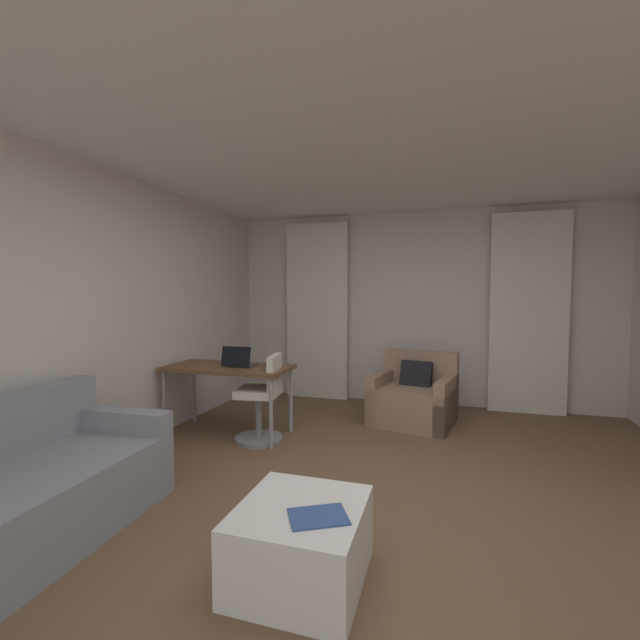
# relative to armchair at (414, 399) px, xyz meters

# --- Properties ---
(ground_plane) EXTENTS (12.00, 12.00, 0.00)m
(ground_plane) POSITION_rel_armchair_xyz_m (-0.05, -2.09, -0.28)
(ground_plane) COLOR brown
(wall_window) EXTENTS (5.12, 0.06, 2.60)m
(wall_window) POSITION_rel_armchair_xyz_m (-0.05, 0.94, 1.02)
(wall_window) COLOR silver
(wall_window) RESTS_ON ground
(wall_left) EXTENTS (0.06, 6.12, 2.60)m
(wall_left) POSITION_rel_armchair_xyz_m (-2.58, -2.09, 1.02)
(wall_left) COLOR silver
(wall_left) RESTS_ON ground
(ceiling) EXTENTS (5.12, 6.12, 0.06)m
(ceiling) POSITION_rel_armchair_xyz_m (-0.05, -2.09, 2.35)
(ceiling) COLOR white
(ceiling) RESTS_ON wall_left
(curtain_left_panel) EXTENTS (0.90, 0.06, 2.50)m
(curtain_left_panel) POSITION_rel_armchair_xyz_m (-1.43, 0.81, 0.97)
(curtain_left_panel) COLOR silver
(curtain_left_panel) RESTS_ON ground
(curtain_right_panel) EXTENTS (0.90, 0.06, 2.50)m
(curtain_right_panel) POSITION_rel_armchair_xyz_m (1.32, 0.81, 0.97)
(curtain_right_panel) COLOR silver
(curtain_right_panel) RESTS_ON ground
(armchair) EXTENTS (1.02, 0.95, 0.80)m
(armchair) POSITION_rel_armchair_xyz_m (0.00, 0.00, 0.00)
(armchair) COLOR #997A66
(armchair) RESTS_ON ground
(desk) EXTENTS (1.30, 0.63, 0.73)m
(desk) POSITION_rel_armchair_xyz_m (-1.85, -0.98, 0.39)
(desk) COLOR brown
(desk) RESTS_ON ground
(desk_chair) EXTENTS (0.48, 0.48, 0.88)m
(desk_chair) POSITION_rel_armchair_xyz_m (-1.42, -1.07, 0.12)
(desk_chair) COLOR gray
(desk_chair) RESTS_ON ground
(laptop) EXTENTS (0.32, 0.25, 0.22)m
(laptop) POSITION_rel_armchair_xyz_m (-1.72, -0.98, 0.50)
(laptop) COLOR #2D2D33
(laptop) RESTS_ON desk
(coffee_table) EXTENTS (0.63, 0.67, 0.39)m
(coffee_table) POSITION_rel_armchair_xyz_m (-0.37, -2.87, -0.08)
(coffee_table) COLOR white
(coffee_table) RESTS_ON ground
(magazine_open) EXTENTS (0.34, 0.31, 0.01)m
(magazine_open) POSITION_rel_armchair_xyz_m (-0.25, -2.95, 0.12)
(magazine_open) COLOR #335193
(magazine_open) RESTS_ON coffee_table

